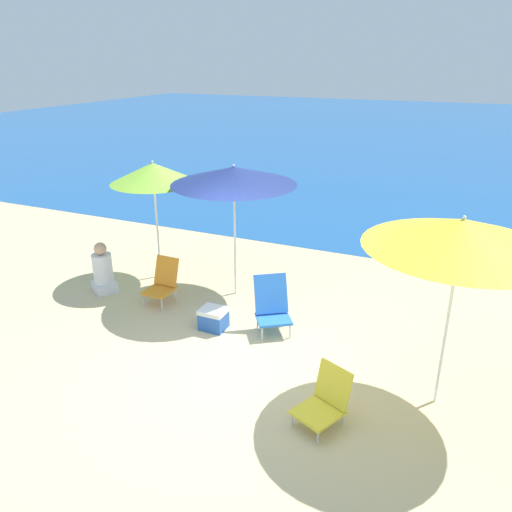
% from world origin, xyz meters
% --- Properties ---
extents(ground_plane, '(60.00, 60.00, 0.00)m').
position_xyz_m(ground_plane, '(0.00, 0.00, 0.00)').
color(ground_plane, '#D1BA89').
extents(sea_water, '(60.00, 40.00, 0.01)m').
position_xyz_m(sea_water, '(0.00, 24.55, 0.00)').
color(sea_water, '#1E5699').
rests_on(sea_water, ground).
extents(beach_umbrella_lime, '(1.52, 1.52, 2.19)m').
position_xyz_m(beach_umbrella_lime, '(-2.67, 2.05, 1.97)').
color(beach_umbrella_lime, white).
rests_on(beach_umbrella_lime, ground).
extents(beach_umbrella_navy, '(2.05, 2.05, 2.28)m').
position_xyz_m(beach_umbrella_navy, '(-1.05, 1.95, 2.09)').
color(beach_umbrella_navy, white).
rests_on(beach_umbrella_navy, ground).
extents(beach_umbrella_yellow, '(2.07, 2.07, 2.35)m').
position_xyz_m(beach_umbrella_yellow, '(2.45, 0.27, 2.15)').
color(beach_umbrella_yellow, white).
rests_on(beach_umbrella_yellow, ground).
extents(beach_chair_blue, '(0.72, 0.74, 0.84)m').
position_xyz_m(beach_chair_blue, '(0.00, 1.06, 0.42)').
color(beach_chair_blue, silver).
rests_on(beach_chair_blue, ground).
extents(beach_chair_yellow, '(0.64, 0.70, 0.65)m').
position_xyz_m(beach_chair_yellow, '(1.33, -0.59, 0.28)').
color(beach_chair_yellow, silver).
rests_on(beach_chair_yellow, ground).
extents(beach_chair_orange, '(0.43, 0.58, 0.75)m').
position_xyz_m(beach_chair_orange, '(-2.03, 1.19, 0.37)').
color(beach_chair_orange, silver).
rests_on(beach_chair_orange, ground).
extents(person_seated_near, '(0.57, 0.55, 0.91)m').
position_xyz_m(person_seated_near, '(-3.21, 1.10, 0.37)').
color(person_seated_near, silver).
rests_on(person_seated_near, ground).
extents(cooler_box, '(0.39, 0.34, 0.33)m').
position_xyz_m(cooler_box, '(-0.82, 0.72, 0.17)').
color(cooler_box, '#2859B2').
rests_on(cooler_box, ground).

